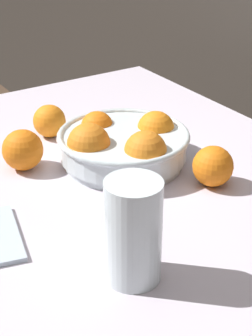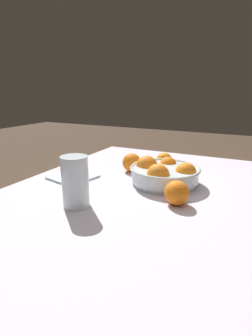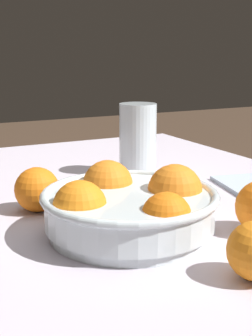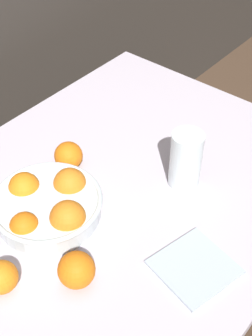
# 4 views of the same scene
# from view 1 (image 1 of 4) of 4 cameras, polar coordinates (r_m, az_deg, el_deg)

# --- Properties ---
(dining_table) EXTENTS (1.23, 0.88, 0.71)m
(dining_table) POSITION_cam_1_polar(r_m,az_deg,el_deg) (1.04, 0.18, -6.69)
(dining_table) COLOR silver
(dining_table) RESTS_ON ground_plane
(fruit_bowl) EXTENTS (0.26, 0.26, 0.10)m
(fruit_bowl) POSITION_cam_1_polar(r_m,az_deg,el_deg) (1.09, -0.31, 2.40)
(fruit_bowl) COLOR silver
(fruit_bowl) RESTS_ON dining_table
(juice_glass) EXTENTS (0.08, 0.08, 0.15)m
(juice_glass) POSITION_cam_1_polar(r_m,az_deg,el_deg) (0.78, 0.73, -7.01)
(juice_glass) COLOR #F4A314
(juice_glass) RESTS_ON dining_table
(orange_loose_near_bowl) EXTENTS (0.08, 0.08, 0.08)m
(orange_loose_near_bowl) POSITION_cam_1_polar(r_m,az_deg,el_deg) (1.10, -10.45, 1.82)
(orange_loose_near_bowl) COLOR orange
(orange_loose_near_bowl) RESTS_ON dining_table
(orange_loose_front) EXTENTS (0.07, 0.07, 0.07)m
(orange_loose_front) POSITION_cam_1_polar(r_m,az_deg,el_deg) (1.23, -7.95, 4.72)
(orange_loose_front) COLOR orange
(orange_loose_front) RESTS_ON dining_table
(orange_loose_aside) EXTENTS (0.08, 0.08, 0.08)m
(orange_loose_aside) POSITION_cam_1_polar(r_m,az_deg,el_deg) (1.03, 8.82, 0.19)
(orange_loose_aside) COLOR orange
(orange_loose_aside) RESTS_ON dining_table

